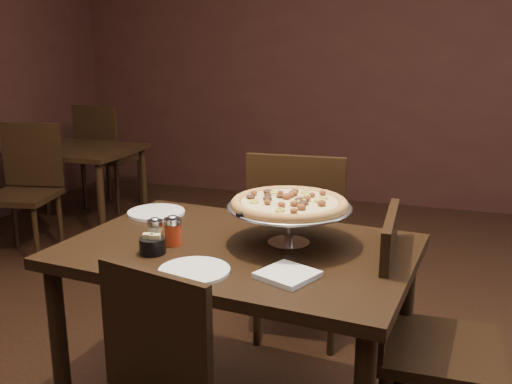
% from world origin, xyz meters
% --- Properties ---
extents(room, '(6.04, 7.04, 2.84)m').
position_xyz_m(room, '(0.06, 0.03, 1.40)').
color(room, black).
rests_on(room, ground).
extents(dining_table, '(1.31, 0.93, 0.77)m').
position_xyz_m(dining_table, '(-0.03, -0.05, 0.67)').
color(dining_table, black).
rests_on(dining_table, ground).
extents(background_table, '(1.10, 0.74, 0.69)m').
position_xyz_m(background_table, '(-2.20, 1.87, 0.60)').
color(background_table, black).
rests_on(background_table, ground).
extents(pizza_stand, '(0.45, 0.45, 0.19)m').
position_xyz_m(pizza_stand, '(0.14, 0.03, 0.93)').
color(pizza_stand, silver).
rests_on(pizza_stand, dining_table).
extents(parmesan_shaker, '(0.06, 0.06, 0.10)m').
position_xyz_m(parmesan_shaker, '(-0.33, -0.13, 0.82)').
color(parmesan_shaker, '#FBF9C3').
rests_on(parmesan_shaker, dining_table).
extents(pepper_flake_shaker, '(0.06, 0.06, 0.11)m').
position_xyz_m(pepper_flake_shaker, '(-0.26, -0.12, 0.83)').
color(pepper_flake_shaker, '#9C200E').
rests_on(pepper_flake_shaker, dining_table).
extents(packet_caddy, '(0.09, 0.09, 0.07)m').
position_xyz_m(packet_caddy, '(-0.29, -0.22, 0.80)').
color(packet_caddy, black).
rests_on(packet_caddy, dining_table).
extents(napkin_stack, '(0.21, 0.21, 0.02)m').
position_xyz_m(napkin_stack, '(0.22, -0.27, 0.78)').
color(napkin_stack, silver).
rests_on(napkin_stack, dining_table).
extents(plate_left, '(0.24, 0.24, 0.01)m').
position_xyz_m(plate_left, '(-0.51, 0.21, 0.78)').
color(plate_left, white).
rests_on(plate_left, dining_table).
extents(plate_near, '(0.23, 0.23, 0.01)m').
position_xyz_m(plate_near, '(-0.08, -0.33, 0.78)').
color(plate_near, white).
rests_on(plate_near, dining_table).
extents(serving_spatula, '(0.14, 0.14, 0.02)m').
position_xyz_m(serving_spatula, '(0.04, -0.12, 0.92)').
color(serving_spatula, silver).
rests_on(serving_spatula, pizza_stand).
extents(chair_far, '(0.49, 0.49, 0.99)m').
position_xyz_m(chair_far, '(0.00, 0.72, 0.54)').
color(chair_far, black).
rests_on(chair_far, ground).
extents(chair_side, '(0.44, 0.44, 0.92)m').
position_xyz_m(chair_side, '(0.62, 0.03, 0.50)').
color(chair_side, black).
rests_on(chair_side, ground).
extents(bg_chair_far, '(0.48, 0.48, 0.96)m').
position_xyz_m(bg_chair_far, '(-2.27, 2.52, 0.53)').
color(bg_chair_far, black).
rests_on(bg_chair_far, ground).
extents(bg_chair_near, '(0.52, 0.52, 0.94)m').
position_xyz_m(bg_chair_near, '(-2.14, 1.31, 0.51)').
color(bg_chair_near, black).
rests_on(bg_chair_near, ground).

